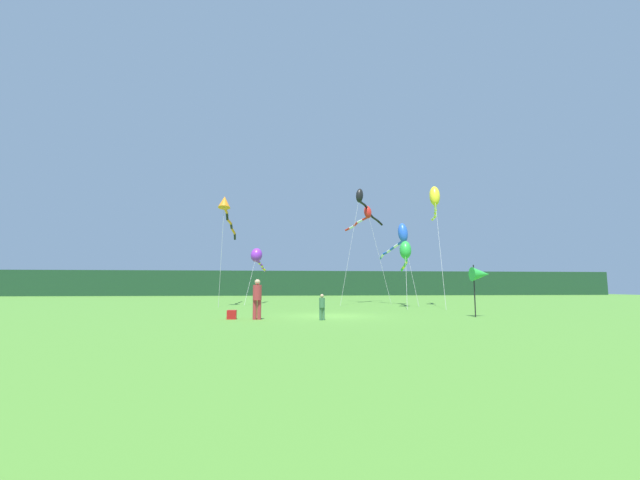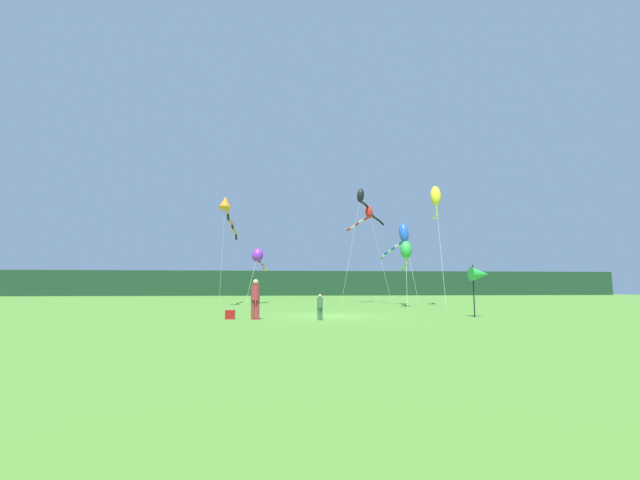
{
  "view_description": "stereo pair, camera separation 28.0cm",
  "coord_description": "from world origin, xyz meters",
  "px_view_note": "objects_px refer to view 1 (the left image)",
  "views": [
    {
      "loc": [
        -2.67,
        -20.42,
        1.51
      ],
      "look_at": [
        0.0,
        6.0,
        4.59
      ],
      "focal_mm": 22.36,
      "sensor_mm": 36.0,
      "label": 1
    },
    {
      "loc": [
        -2.39,
        -20.45,
        1.51
      ],
      "look_at": [
        0.0,
        6.0,
        4.59
      ],
      "focal_mm": 22.36,
      "sensor_mm": 36.0,
      "label": 2
    }
  ],
  "objects_px": {
    "person_adult": "(257,297)",
    "kite_purple": "(257,256)",
    "kite_blue": "(401,236)",
    "cooler_box": "(232,315)",
    "kite_orange": "(226,208)",
    "kite_red": "(365,215)",
    "banner_flag_pole": "(480,275)",
    "kite_black": "(363,201)",
    "kite_yellow": "(435,198)",
    "person_child": "(322,306)",
    "kite_green": "(405,252)"
  },
  "relations": [
    {
      "from": "kite_orange",
      "to": "cooler_box",
      "type": "bearing_deg",
      "value": -80.57
    },
    {
      "from": "person_adult",
      "to": "banner_flag_pole",
      "type": "bearing_deg",
      "value": 2.17
    },
    {
      "from": "person_child",
      "to": "kite_yellow",
      "type": "xyz_separation_m",
      "value": [
        10.29,
        12.01,
        7.83
      ]
    },
    {
      "from": "person_adult",
      "to": "kite_black",
      "type": "distance_m",
      "value": 19.9
    },
    {
      "from": "banner_flag_pole",
      "to": "kite_yellow",
      "type": "bearing_deg",
      "value": 78.46
    },
    {
      "from": "person_adult",
      "to": "kite_green",
      "type": "height_order",
      "value": "kite_green"
    },
    {
      "from": "person_adult",
      "to": "person_child",
      "type": "xyz_separation_m",
      "value": [
        2.91,
        -0.66,
        -0.37
      ]
    },
    {
      "from": "person_adult",
      "to": "kite_yellow",
      "type": "xyz_separation_m",
      "value": [
        13.2,
        11.35,
        7.46
      ]
    },
    {
      "from": "person_child",
      "to": "kite_blue",
      "type": "distance_m",
      "value": 16.89
    },
    {
      "from": "person_child",
      "to": "kite_yellow",
      "type": "height_order",
      "value": "kite_yellow"
    },
    {
      "from": "kite_green",
      "to": "kite_black",
      "type": "bearing_deg",
      "value": 106.77
    },
    {
      "from": "kite_black",
      "to": "person_child",
      "type": "bearing_deg",
      "value": -108.09
    },
    {
      "from": "person_child",
      "to": "banner_flag_pole",
      "type": "relative_size",
      "value": 0.45
    },
    {
      "from": "kite_yellow",
      "to": "person_child",
      "type": "bearing_deg",
      "value": -130.58
    },
    {
      "from": "banner_flag_pole",
      "to": "kite_green",
      "type": "bearing_deg",
      "value": 94.34
    },
    {
      "from": "kite_orange",
      "to": "kite_blue",
      "type": "bearing_deg",
      "value": 0.26
    },
    {
      "from": "kite_blue",
      "to": "kite_yellow",
      "type": "bearing_deg",
      "value": -41.23
    },
    {
      "from": "person_child",
      "to": "kite_blue",
      "type": "xyz_separation_m",
      "value": [
        8.05,
        13.98,
        5.01
      ]
    },
    {
      "from": "banner_flag_pole",
      "to": "kite_red",
      "type": "bearing_deg",
      "value": 96.99
    },
    {
      "from": "person_adult",
      "to": "cooler_box",
      "type": "relative_size",
      "value": 4.35
    },
    {
      "from": "banner_flag_pole",
      "to": "kite_orange",
      "type": "distance_m",
      "value": 20.0
    },
    {
      "from": "banner_flag_pole",
      "to": "kite_red",
      "type": "xyz_separation_m",
      "value": [
        -2.08,
        16.96,
        6.02
      ]
    },
    {
      "from": "cooler_box",
      "to": "kite_black",
      "type": "relative_size",
      "value": 0.04
    },
    {
      "from": "kite_blue",
      "to": "cooler_box",
      "type": "bearing_deg",
      "value": -133.0
    },
    {
      "from": "kite_yellow",
      "to": "kite_purple",
      "type": "bearing_deg",
      "value": 158.57
    },
    {
      "from": "kite_blue",
      "to": "kite_red",
      "type": "bearing_deg",
      "value": 117.11
    },
    {
      "from": "kite_yellow",
      "to": "kite_orange",
      "type": "distance_m",
      "value": 16.64
    },
    {
      "from": "person_adult",
      "to": "kite_purple",
      "type": "relative_size",
      "value": 0.25
    },
    {
      "from": "kite_yellow",
      "to": "kite_black",
      "type": "height_order",
      "value": "kite_black"
    },
    {
      "from": "kite_purple",
      "to": "kite_yellow",
      "type": "xyz_separation_m",
      "value": [
        14.2,
        -5.57,
        4.35
      ]
    },
    {
      "from": "kite_green",
      "to": "kite_yellow",
      "type": "bearing_deg",
      "value": 25.24
    },
    {
      "from": "cooler_box",
      "to": "kite_green",
      "type": "relative_size",
      "value": 0.06
    },
    {
      "from": "person_adult",
      "to": "kite_yellow",
      "type": "relative_size",
      "value": 0.19
    },
    {
      "from": "kite_yellow",
      "to": "kite_black",
      "type": "bearing_deg",
      "value": 135.35
    },
    {
      "from": "person_child",
      "to": "kite_black",
      "type": "bearing_deg",
      "value": 71.91
    },
    {
      "from": "person_adult",
      "to": "person_child",
      "type": "distance_m",
      "value": 3.01
    },
    {
      "from": "kite_purple",
      "to": "banner_flag_pole",
      "type": "bearing_deg",
      "value": -54.07
    },
    {
      "from": "person_adult",
      "to": "kite_blue",
      "type": "relative_size",
      "value": 0.25
    },
    {
      "from": "kite_red",
      "to": "kite_blue",
      "type": "bearing_deg",
      "value": -62.89
    },
    {
      "from": "kite_black",
      "to": "kite_orange",
      "type": "relative_size",
      "value": 1.19
    },
    {
      "from": "person_child",
      "to": "kite_orange",
      "type": "xyz_separation_m",
      "value": [
        -6.22,
        13.91,
        7.05
      ]
    },
    {
      "from": "kite_green",
      "to": "kite_purple",
      "type": "bearing_deg",
      "value": 148.21
    },
    {
      "from": "banner_flag_pole",
      "to": "kite_yellow",
      "type": "relative_size",
      "value": 0.27
    },
    {
      "from": "person_adult",
      "to": "kite_red",
      "type": "bearing_deg",
      "value": 62.9
    },
    {
      "from": "kite_purple",
      "to": "kite_yellow",
      "type": "relative_size",
      "value": 0.76
    },
    {
      "from": "banner_flag_pole",
      "to": "kite_black",
      "type": "relative_size",
      "value": 0.25
    },
    {
      "from": "kite_orange",
      "to": "person_adult",
      "type": "bearing_deg",
      "value": -75.98
    },
    {
      "from": "kite_black",
      "to": "kite_red",
      "type": "bearing_deg",
      "value": 68.45
    },
    {
      "from": "kite_yellow",
      "to": "kite_red",
      "type": "height_order",
      "value": "kite_yellow"
    },
    {
      "from": "banner_flag_pole",
      "to": "kite_green",
      "type": "height_order",
      "value": "kite_green"
    }
  ]
}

